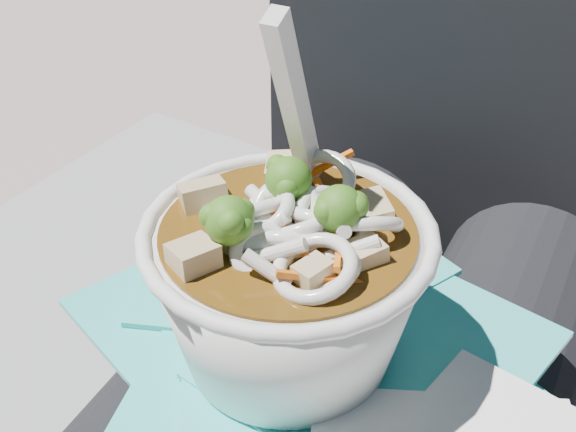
% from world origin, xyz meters
% --- Properties ---
extents(person_body, '(0.34, 0.94, 1.02)m').
position_xyz_m(person_body, '(-0.00, 0.09, 0.57)').
color(person_body, black).
rests_on(person_body, ground).
extents(plastic_bag, '(0.36, 0.32, 0.02)m').
position_xyz_m(plastic_bag, '(-0.01, -0.02, 0.64)').
color(plastic_bag, '#2CB7B1').
rests_on(plastic_bag, lap).
extents(udon_bowl, '(0.17, 0.17, 0.21)m').
position_xyz_m(udon_bowl, '(-0.03, -0.03, 0.71)').
color(udon_bowl, white).
rests_on(udon_bowl, plastic_bag).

